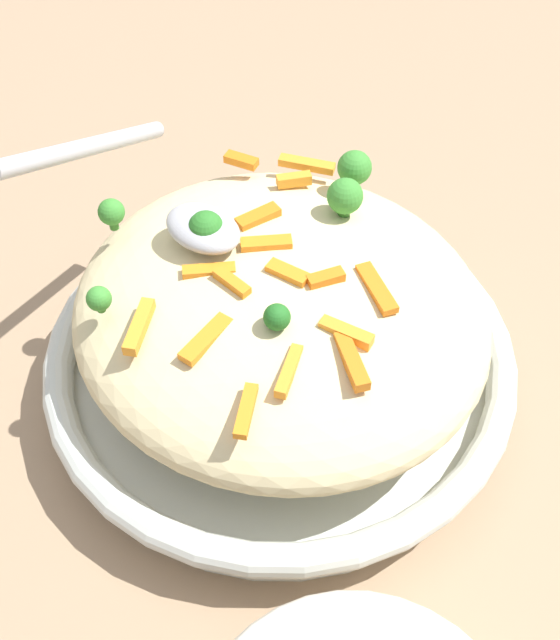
# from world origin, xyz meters

# --- Properties ---
(ground_plane) EXTENTS (2.40, 2.40, 0.00)m
(ground_plane) POSITION_xyz_m (0.00, 0.00, 0.00)
(ground_plane) COLOR #9E7F60
(serving_bowl) EXTENTS (0.34, 0.34, 0.05)m
(serving_bowl) POSITION_xyz_m (0.00, 0.00, 0.03)
(serving_bowl) COLOR silver
(serving_bowl) RESTS_ON ground_plane
(pasta_mound) EXTENTS (0.29, 0.27, 0.08)m
(pasta_mound) POSITION_xyz_m (0.00, 0.00, 0.08)
(pasta_mound) COLOR beige
(pasta_mound) RESTS_ON serving_bowl
(carrot_piece_0) EXTENTS (0.03, 0.01, 0.01)m
(carrot_piece_0) POSITION_xyz_m (0.01, 0.00, 0.12)
(carrot_piece_0) COLOR orange
(carrot_piece_0) RESTS_ON pasta_mound
(carrot_piece_1) EXTENTS (0.02, 0.04, 0.01)m
(carrot_piece_1) POSITION_xyz_m (0.05, -0.06, 0.12)
(carrot_piece_1) COLOR orange
(carrot_piece_1) RESTS_ON pasta_mound
(carrot_piece_2) EXTENTS (0.04, 0.03, 0.01)m
(carrot_piece_2) POSITION_xyz_m (0.08, -0.03, 0.12)
(carrot_piece_2) COLOR orange
(carrot_piece_2) RESTS_ON pasta_mound
(carrot_piece_3) EXTENTS (0.03, 0.01, 0.01)m
(carrot_piece_3) POSITION_xyz_m (-0.02, -0.03, 0.12)
(carrot_piece_3) COLOR orange
(carrot_piece_3) RESTS_ON pasta_mound
(carrot_piece_4) EXTENTS (0.02, 0.03, 0.01)m
(carrot_piece_4) POSITION_xyz_m (0.03, 0.01, 0.12)
(carrot_piece_4) COLOR orange
(carrot_piece_4) RESTS_ON pasta_mound
(carrot_piece_5) EXTENTS (0.04, 0.03, 0.01)m
(carrot_piece_5) POSITION_xyz_m (-0.06, 0.10, 0.12)
(carrot_piece_5) COLOR orange
(carrot_piece_5) RESTS_ON pasta_mound
(carrot_piece_6) EXTENTS (0.02, 0.03, 0.01)m
(carrot_piece_6) POSITION_xyz_m (0.05, -0.09, 0.12)
(carrot_piece_6) COLOR orange
(carrot_piece_6) RESTS_ON pasta_mound
(carrot_piece_7) EXTENTS (0.04, 0.03, 0.01)m
(carrot_piece_7) POSITION_xyz_m (0.06, 0.03, 0.12)
(carrot_piece_7) COLOR orange
(carrot_piece_7) RESTS_ON pasta_mound
(carrot_piece_8) EXTENTS (0.03, 0.04, 0.01)m
(carrot_piece_8) POSITION_xyz_m (-0.04, -0.09, 0.12)
(carrot_piece_8) COLOR orange
(carrot_piece_8) RESTS_ON pasta_mound
(carrot_piece_9) EXTENTS (0.03, 0.03, 0.01)m
(carrot_piece_9) POSITION_xyz_m (-0.02, 0.01, 0.12)
(carrot_piece_9) COLOR orange
(carrot_piece_9) RESTS_ON pasta_mound
(carrot_piece_10) EXTENTS (0.03, 0.02, 0.01)m
(carrot_piece_10) POSITION_xyz_m (-0.10, 0.07, 0.12)
(carrot_piece_10) COLOR orange
(carrot_piece_10) RESTS_ON pasta_mound
(carrot_piece_11) EXTENTS (0.02, 0.02, 0.01)m
(carrot_piece_11) POSITION_xyz_m (-0.05, 0.08, 0.12)
(carrot_piece_11) COLOR orange
(carrot_piece_11) RESTS_ON pasta_mound
(carrot_piece_12) EXTENTS (0.03, 0.03, 0.01)m
(carrot_piece_12) POSITION_xyz_m (-0.04, -0.03, 0.12)
(carrot_piece_12) COLOR orange
(carrot_piece_12) RESTS_ON pasta_mound
(carrot_piece_13) EXTENTS (0.02, 0.03, 0.01)m
(carrot_piece_13) POSITION_xyz_m (-0.04, 0.03, 0.12)
(carrot_piece_13) COLOR orange
(carrot_piece_13) RESTS_ON pasta_mound
(carrot_piece_14) EXTENTS (0.01, 0.04, 0.01)m
(carrot_piece_14) POSITION_xyz_m (-0.00, -0.07, 0.12)
(carrot_piece_14) COLOR orange
(carrot_piece_14) RESTS_ON pasta_mound
(carrot_piece_15) EXTENTS (0.04, 0.02, 0.01)m
(carrot_piece_15) POSITION_xyz_m (0.06, -0.01, 0.12)
(carrot_piece_15) COLOR orange
(carrot_piece_15) RESTS_ON pasta_mound
(broccoli_floret_0) EXTENTS (0.02, 0.02, 0.02)m
(broccoli_floret_0) POSITION_xyz_m (-0.12, -0.04, 0.13)
(broccoli_floret_0) COLOR #377928
(broccoli_floret_0) RESTS_ON pasta_mound
(broccoli_floret_1) EXTENTS (0.02, 0.02, 0.03)m
(broccoli_floret_1) POSITION_xyz_m (-0.05, -0.01, 0.13)
(broccoli_floret_1) COLOR #296820
(broccoli_floret_1) RESTS_ON pasta_mound
(broccoli_floret_2) EXTENTS (0.02, 0.02, 0.03)m
(broccoli_floret_2) POSITION_xyz_m (-0.02, 0.11, 0.13)
(broccoli_floret_2) COLOR #377928
(broccoli_floret_2) RESTS_ON pasta_mound
(broccoli_floret_3) EXTENTS (0.02, 0.02, 0.02)m
(broccoli_floret_3) POSITION_xyz_m (-0.07, -0.09, 0.13)
(broccoli_floret_3) COLOR #377928
(broccoli_floret_3) RESTS_ON pasta_mound
(broccoli_floret_4) EXTENTS (0.02, 0.02, 0.02)m
(broccoli_floret_4) POSITION_xyz_m (0.03, -0.04, 0.13)
(broccoli_floret_4) COLOR #205B1C
(broccoli_floret_4) RESTS_ON pasta_mound
(broccoli_floret_5) EXTENTS (0.03, 0.03, 0.03)m
(broccoli_floret_5) POSITION_xyz_m (-0.01, 0.08, 0.13)
(broccoli_floret_5) COLOR #377928
(broccoli_floret_5) RESTS_ON pasta_mound
(serving_spoon) EXTENTS (0.14, 0.17, 0.09)m
(serving_spoon) POSITION_xyz_m (-0.09, -0.02, 0.15)
(serving_spoon) COLOR #B7B7BC
(serving_spoon) RESTS_ON pasta_mound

